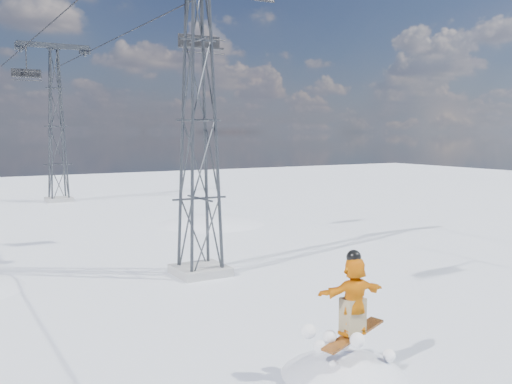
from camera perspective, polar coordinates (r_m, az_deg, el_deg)
ground at (r=13.74m, az=5.71°, el=-15.73°), size 120.00×120.00×0.00m
lift_tower_near at (r=20.13m, az=-5.74°, el=7.07°), size 5.20×1.80×11.43m
lift_tower_far at (r=44.12m, az=-19.33°, el=6.17°), size 5.20×1.80×11.43m
haul_cables at (r=31.50m, az=-14.87°, el=16.36°), size 4.46×51.00×0.06m
lift_chair_mid at (r=25.50m, az=-5.56°, el=14.60°), size 1.96×0.56×2.43m
lift_chair_far at (r=41.88m, az=-21.96°, el=10.90°), size 1.89×0.54×2.35m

